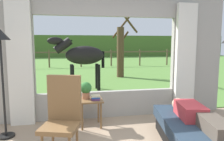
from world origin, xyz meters
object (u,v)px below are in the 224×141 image
at_px(rocking_chair, 62,117).
at_px(book_stack, 95,98).
at_px(recliner_sofa, 195,134).
at_px(reclining_person, 197,115).
at_px(potted_plant, 86,89).
at_px(floor_lamp_left, 1,50).
at_px(pasture_tree, 121,50).
at_px(horse, 82,56).
at_px(side_table, 91,104).

distance_m(rocking_chair, book_stack, 1.08).
height_order(recliner_sofa, reclining_person, reclining_person).
distance_m(recliner_sofa, potted_plant, 2.01).
bearing_deg(floor_lamp_left, book_stack, 5.06).
xyz_separation_m(potted_plant, pasture_tree, (2.03, 5.57, 0.56)).
height_order(rocking_chair, potted_plant, rocking_chair).
height_order(rocking_chair, horse, horse).
xyz_separation_m(side_table, potted_plant, (-0.08, 0.06, 0.28)).
bearing_deg(pasture_tree, rocking_chair, -110.25).
xyz_separation_m(reclining_person, pasture_tree, (0.51, 6.84, 0.74)).
height_order(recliner_sofa, floor_lamp_left, floor_lamp_left).
bearing_deg(recliner_sofa, potted_plant, 151.71).
relative_size(rocking_chair, horse, 0.62).
bearing_deg(horse, pasture_tree, -40.24).
bearing_deg(recliner_sofa, book_stack, 151.33).
relative_size(recliner_sofa, pasture_tree, 0.62).
relative_size(rocking_chair, floor_lamp_left, 0.62).
relative_size(recliner_sofa, potted_plant, 5.74).
bearing_deg(rocking_chair, floor_lamp_left, 158.19).
height_order(potted_plant, floor_lamp_left, floor_lamp_left).
xyz_separation_m(potted_plant, floor_lamp_left, (-1.37, -0.26, 0.75)).
distance_m(book_stack, floor_lamp_left, 1.78).
height_order(book_stack, floor_lamp_left, floor_lamp_left).
distance_m(reclining_person, floor_lamp_left, 3.19).
bearing_deg(book_stack, rocking_chair, -122.07).
xyz_separation_m(recliner_sofa, potted_plant, (-1.52, 1.23, 0.48)).
bearing_deg(pasture_tree, side_table, -109.09).
bearing_deg(horse, reclining_person, -165.55).
bearing_deg(floor_lamp_left, side_table, 7.70).
relative_size(book_stack, horse, 0.09).
height_order(reclining_person, rocking_chair, rocking_chair).
xyz_separation_m(potted_plant, book_stack, (0.17, -0.12, -0.14)).
bearing_deg(side_table, reclining_person, -40.27).
bearing_deg(book_stack, floor_lamp_left, -174.94).
height_order(recliner_sofa, side_table, side_table).
bearing_deg(pasture_tree, reclining_person, -94.29).
height_order(book_stack, horse, horse).
relative_size(side_table, potted_plant, 1.63).
distance_m(side_table, book_stack, 0.17).
relative_size(floor_lamp_left, pasture_tree, 0.60).
relative_size(book_stack, pasture_tree, 0.06).
xyz_separation_m(recliner_sofa, reclining_person, (0.00, -0.05, 0.30)).
distance_m(rocking_chair, horse, 4.17).
bearing_deg(side_table, floor_lamp_left, -172.30).
xyz_separation_m(reclining_person, side_table, (-1.44, 1.22, -0.10)).
distance_m(floor_lamp_left, horse, 3.64).
height_order(potted_plant, pasture_tree, pasture_tree).
height_order(reclining_person, potted_plant, potted_plant).
distance_m(rocking_chair, pasture_tree, 7.08).
distance_m(reclining_person, pasture_tree, 6.90).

